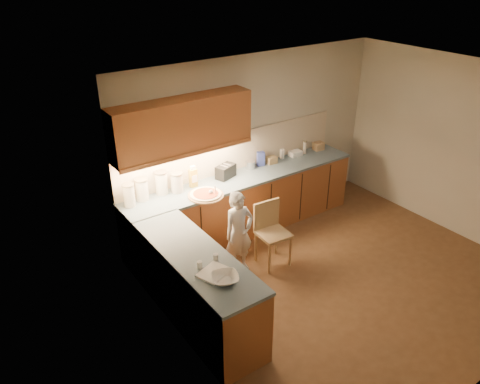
{
  "coord_description": "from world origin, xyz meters",
  "views": [
    {
      "loc": [
        -3.97,
        -3.33,
        3.85
      ],
      "look_at": [
        -0.8,
        1.2,
        1.0
      ],
      "focal_mm": 35.0,
      "sensor_mm": 36.0,
      "label": 1
    }
  ],
  "objects_px": {
    "oil_jug": "(193,177)",
    "wooden_chair": "(271,229)",
    "toaster": "(226,171)",
    "pizza_on_board": "(206,195)",
    "child": "(239,233)"
  },
  "relations": [
    {
      "from": "child",
      "to": "oil_jug",
      "type": "height_order",
      "value": "oil_jug"
    },
    {
      "from": "oil_jug",
      "to": "wooden_chair",
      "type": "bearing_deg",
      "value": -58.85
    },
    {
      "from": "toaster",
      "to": "child",
      "type": "bearing_deg",
      "value": -132.96
    },
    {
      "from": "child",
      "to": "oil_jug",
      "type": "relative_size",
      "value": 3.76
    },
    {
      "from": "pizza_on_board",
      "to": "oil_jug",
      "type": "xyz_separation_m",
      "value": [
        0.01,
        0.35,
        0.12
      ]
    },
    {
      "from": "oil_jug",
      "to": "toaster",
      "type": "distance_m",
      "value": 0.53
    },
    {
      "from": "pizza_on_board",
      "to": "wooden_chair",
      "type": "height_order",
      "value": "pizza_on_board"
    },
    {
      "from": "pizza_on_board",
      "to": "oil_jug",
      "type": "relative_size",
      "value": 1.56
    },
    {
      "from": "oil_jug",
      "to": "toaster",
      "type": "xyz_separation_m",
      "value": [
        0.53,
        -0.01,
        -0.05
      ]
    },
    {
      "from": "child",
      "to": "oil_jug",
      "type": "bearing_deg",
      "value": 98.39
    },
    {
      "from": "pizza_on_board",
      "to": "toaster",
      "type": "relative_size",
      "value": 1.44
    },
    {
      "from": "pizza_on_board",
      "to": "child",
      "type": "xyz_separation_m",
      "value": [
        0.13,
        -0.58,
        -0.36
      ]
    },
    {
      "from": "oil_jug",
      "to": "pizza_on_board",
      "type": "bearing_deg",
      "value": -91.72
    },
    {
      "from": "wooden_chair",
      "to": "oil_jug",
      "type": "xyz_separation_m",
      "value": [
        -0.6,
        1.0,
        0.55
      ]
    },
    {
      "from": "toaster",
      "to": "oil_jug",
      "type": "bearing_deg",
      "value": 159.58
    }
  ]
}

